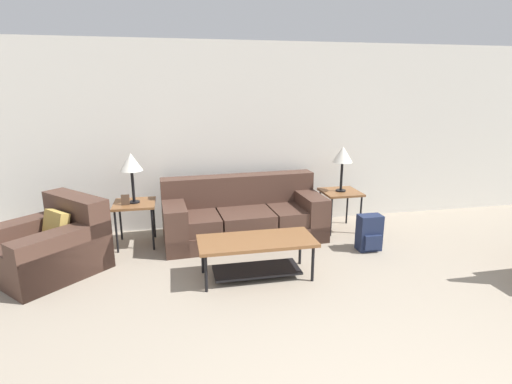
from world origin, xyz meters
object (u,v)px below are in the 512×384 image
at_px(side_table_left, 135,207).
at_px(table_lamp_right, 343,156).
at_px(coffee_table, 256,249).
at_px(table_lamp_left, 131,163).
at_px(armchair, 51,247).
at_px(backpack, 369,233).
at_px(couch, 243,217).
at_px(side_table_right, 340,195).

relative_size(side_table_left, table_lamp_right, 0.90).
xyz_separation_m(coffee_table, table_lamp_left, (-1.33, 1.21, 0.75)).
height_order(armchair, backpack, armchair).
bearing_deg(coffee_table, side_table_left, 137.83).
height_order(couch, table_lamp_left, table_lamp_left).
xyz_separation_m(coffee_table, backpack, (1.54, 0.43, -0.10)).
bearing_deg(table_lamp_right, table_lamp_left, 180.00).
height_order(table_lamp_right, backpack, table_lamp_right).
bearing_deg(couch, armchair, -166.26).
distance_m(coffee_table, side_table_right, 1.91).
xyz_separation_m(couch, table_lamp_right, (1.40, 0.05, 0.78)).
height_order(side_table_left, table_lamp_left, table_lamp_left).
height_order(couch, armchair, couch).
xyz_separation_m(side_table_right, backpack, (0.07, -0.77, -0.29)).
height_order(coffee_table, side_table_right, side_table_right).
bearing_deg(coffee_table, table_lamp_right, 39.47).
height_order(coffee_table, table_lamp_left, table_lamp_left).
xyz_separation_m(coffee_table, side_table_left, (-1.33, 1.21, 0.19)).
bearing_deg(table_lamp_right, armchair, -170.68).
height_order(table_lamp_left, table_lamp_right, same).
xyz_separation_m(couch, side_table_left, (-1.40, 0.05, 0.21)).
bearing_deg(side_table_right, backpack, -84.88).
bearing_deg(couch, coffee_table, -93.15).
distance_m(couch, armchair, 2.32).
relative_size(coffee_table, side_table_left, 2.18).
bearing_deg(coffee_table, backpack, 15.75).
xyz_separation_m(armchair, table_lamp_right, (3.65, 0.60, 0.79)).
relative_size(side_table_left, side_table_right, 1.00).
bearing_deg(side_table_right, side_table_left, 180.00).
distance_m(couch, side_table_right, 1.42).
xyz_separation_m(side_table_left, side_table_right, (2.80, 0.00, 0.00)).
bearing_deg(table_lamp_left, coffee_table, -42.17).
bearing_deg(side_table_right, table_lamp_right, 75.96).
relative_size(armchair, table_lamp_right, 2.18).
distance_m(side_table_left, backpack, 2.98).
bearing_deg(side_table_left, couch, -2.01).
relative_size(table_lamp_left, table_lamp_right, 1.00).
bearing_deg(couch, table_lamp_right, 2.00).
distance_m(side_table_left, side_table_right, 2.80).
bearing_deg(couch, backpack, -26.24).
bearing_deg(side_table_left, coffee_table, -42.17).
bearing_deg(table_lamp_left, table_lamp_right, 0.00).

